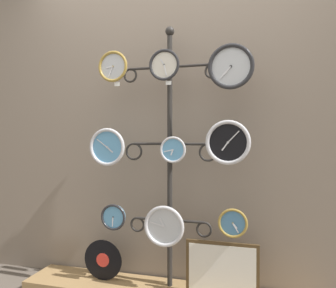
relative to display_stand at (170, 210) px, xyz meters
The scene contains 15 objects.
shop_wall 0.80m from the display_stand, 90.00° to the left, with size 4.40×0.04×2.80m.
display_stand is the anchor object (origin of this frame).
clock_top_left 1.14m from the display_stand, 165.93° to the right, with size 0.23×0.04×0.23m.
clock_top_center 1.06m from the display_stand, 104.87° to the right, with size 0.22×0.04×0.22m.
clock_top_right 1.11m from the display_stand, 10.35° to the right, with size 0.31×0.04×0.31m.
clock_middle_left 0.66m from the display_stand, 165.28° to the right, with size 0.28×0.04×0.28m.
clock_middle_center 0.46m from the display_stand, 60.62° to the right, with size 0.19×0.04×0.19m.
clock_middle_right 0.67m from the display_stand, 15.14° to the right, with size 0.30×0.04×0.30m.
clock_bottom_left 0.42m from the display_stand, 164.81° to the right, with size 0.19×0.04×0.19m.
clock_bottom_center 0.14m from the display_stand, 95.73° to the right, with size 0.29×0.04×0.29m.
clock_bottom_right 0.48m from the display_stand, 12.55° to the right, with size 0.20×0.04×0.20m.
vinyl_record 0.66m from the display_stand, behind, with size 0.31×0.01×0.31m.
picture_frame 0.54m from the display_stand, 10.12° to the right, with size 0.50×0.02×0.38m.
price_tag_upper 1.01m from the display_stand, 164.48° to the right, with size 0.04×0.00×0.03m.
price_tag_mid 0.93m from the display_stand, 82.01° to the right, with size 0.04×0.00×0.03m.
Camera 1 is at (0.63, -1.91, 1.15)m, focal length 35.00 mm.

